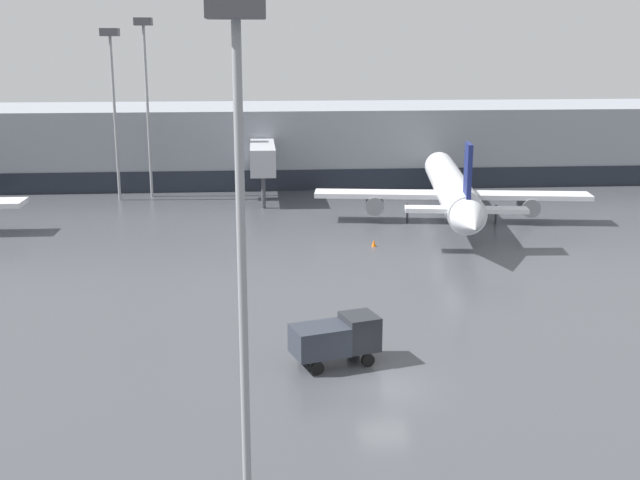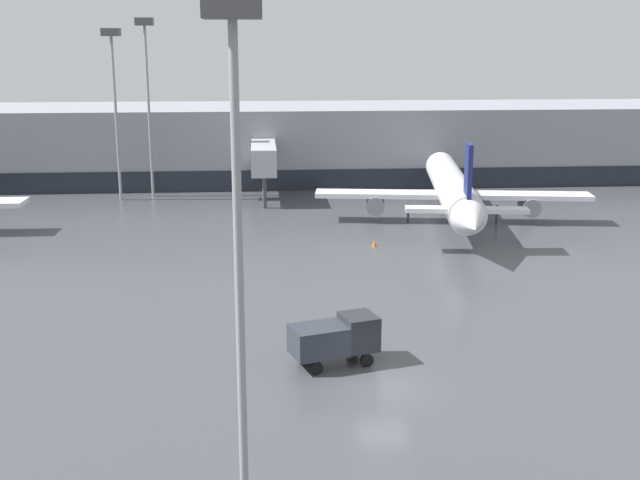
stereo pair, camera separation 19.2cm
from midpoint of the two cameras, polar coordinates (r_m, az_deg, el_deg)
ground_plane at (r=40.56m, az=4.65°, el=-10.48°), size 320.00×320.00×0.00m
terminal_building at (r=99.31m, az=-0.87°, el=6.94°), size 160.00×26.24×9.00m
parked_jet_0 at (r=76.42m, az=9.48°, el=3.58°), size 25.92×34.13×8.88m
service_truck_3 at (r=42.76m, az=1.23°, el=-6.93°), size 4.99×3.30×2.57m
traffic_cone_0 at (r=67.13m, az=3.97°, el=-0.22°), size 0.40×0.40×0.57m
apron_light_mast_4 at (r=88.92m, az=-12.20°, el=12.56°), size 1.80×1.80×19.04m
apron_light_mast_6 at (r=25.38m, az=-5.85°, el=8.50°), size 1.80×1.80×18.23m
apron_light_mast_7 at (r=87.59m, az=-14.45°, el=11.93°), size 1.80×1.80×17.95m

